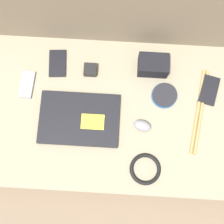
# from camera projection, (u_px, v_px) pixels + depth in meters

# --- Properties ---
(ground_plane) EXTENTS (8.00, 8.00, 0.00)m
(ground_plane) POSITION_uv_depth(u_px,v_px,m) (112.00, 119.00, 1.37)
(ground_plane) COLOR #7A6651
(couch_seat) EXTENTS (1.04, 0.62, 0.13)m
(couch_seat) POSITION_uv_depth(u_px,v_px,m) (112.00, 116.00, 1.31)
(couch_seat) COLOR gray
(couch_seat) RESTS_ON ground_plane
(laptop) EXTENTS (0.31, 0.21, 0.03)m
(laptop) POSITION_uv_depth(u_px,v_px,m) (79.00, 119.00, 1.23)
(laptop) COLOR black
(laptop) RESTS_ON couch_seat
(computer_mouse) EXTENTS (0.08, 0.06, 0.03)m
(computer_mouse) POSITION_uv_depth(u_px,v_px,m) (142.00, 126.00, 1.22)
(computer_mouse) COLOR gray
(computer_mouse) RESTS_ON couch_seat
(speaker_puck) EXTENTS (0.10, 0.10, 0.02)m
(speaker_puck) POSITION_uv_depth(u_px,v_px,m) (164.00, 95.00, 1.25)
(speaker_puck) COLOR #1E569E
(speaker_puck) RESTS_ON couch_seat
(phone_silver) EXTENTS (0.08, 0.12, 0.01)m
(phone_silver) POSITION_uv_depth(u_px,v_px,m) (58.00, 63.00, 1.29)
(phone_silver) COLOR black
(phone_silver) RESTS_ON couch_seat
(phone_black) EXTENTS (0.06, 0.12, 0.01)m
(phone_black) POSITION_uv_depth(u_px,v_px,m) (27.00, 85.00, 1.26)
(phone_black) COLOR #99999E
(phone_black) RESTS_ON couch_seat
(phone_small) EXTENTS (0.09, 0.13, 0.01)m
(phone_small) POSITION_uv_depth(u_px,v_px,m) (209.00, 90.00, 1.26)
(phone_small) COLOR black
(phone_small) RESTS_ON couch_seat
(camera_pouch) EXTENTS (0.12, 0.08, 0.07)m
(camera_pouch) POSITION_uv_depth(u_px,v_px,m) (153.00, 65.00, 1.25)
(camera_pouch) COLOR black
(camera_pouch) RESTS_ON couch_seat
(charger_brick) EXTENTS (0.05, 0.05, 0.03)m
(charger_brick) POSITION_uv_depth(u_px,v_px,m) (90.00, 70.00, 1.27)
(charger_brick) COLOR black
(charger_brick) RESTS_ON couch_seat
(cable_coil) EXTENTS (0.12, 0.12, 0.01)m
(cable_coil) POSITION_uv_depth(u_px,v_px,m) (145.00, 169.00, 1.19)
(cable_coil) COLOR black
(cable_coil) RESTS_ON couch_seat
(drumstick_pair) EXTENTS (0.08, 0.35, 0.01)m
(drumstick_pair) POSITION_uv_depth(u_px,v_px,m) (199.00, 111.00, 1.24)
(drumstick_pair) COLOR tan
(drumstick_pair) RESTS_ON couch_seat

